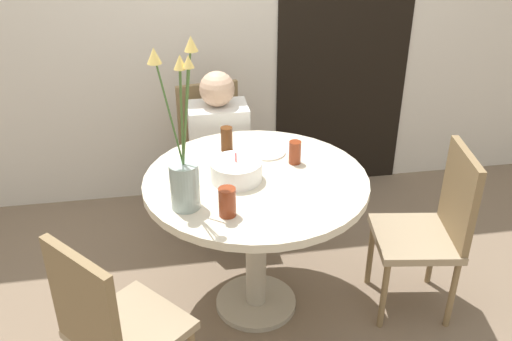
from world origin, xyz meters
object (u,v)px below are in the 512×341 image
birthday_cake (236,170)px  drink_glass_2 (227,202)px  person_guest (220,162)px  chair_right_flank (112,325)px  drink_glass_0 (227,139)px  side_plate (268,152)px  drink_glass_1 (295,152)px  chair_left_flank (213,149)px  chair_far_back (433,224)px  flower_vase (183,164)px

birthday_cake → drink_glass_2: bearing=-104.5°
birthday_cake → person_guest: 0.78m
chair_right_flank → drink_glass_2: drink_glass_2 is taller
drink_glass_2 → person_guest: person_guest is taller
drink_glass_0 → drink_glass_2: same height
chair_right_flank → side_plate: bearing=-84.0°
birthday_cake → person_guest: (-0.01, 0.71, -0.33)m
drink_glass_1 → chair_left_flank: bearing=114.2°
side_plate → chair_far_back: bearing=-25.8°
chair_far_back → drink_glass_2: drink_glass_2 is taller
chair_far_back → flower_vase: (-1.21, -0.07, 0.48)m
person_guest → chair_far_back: bearing=-40.9°
chair_right_flank → drink_glass_0: size_ratio=7.09×
chair_left_flank → drink_glass_0: size_ratio=7.09×
person_guest → chair_right_flank: bearing=-113.6°
drink_glass_0 → person_guest: size_ratio=0.12×
chair_far_back → flower_vase: size_ratio=1.24×
chair_far_back → drink_glass_1: size_ratio=7.82×
drink_glass_0 → drink_glass_2: size_ratio=0.99×
chair_left_flank → side_plate: (0.23, -0.63, 0.28)m
side_plate → person_guest: 0.59m
birthday_cake → drink_glass_0: (-0.01, 0.31, 0.02)m
flower_vase → chair_far_back: bearing=3.4°
chair_right_flank → drink_glass_0: (0.56, 0.89, 0.33)m
side_plate → person_guest: bearing=113.4°
side_plate → drink_glass_1: 0.18m
chair_left_flank → chair_right_flank: 1.54m
flower_vase → side_plate: size_ratio=3.99×
birthday_cake → chair_far_back: bearing=-8.0°
drink_glass_1 → person_guest: size_ratio=0.11×
drink_glass_1 → drink_glass_2: bearing=-133.1°
birthday_cake → person_guest: person_guest is taller
chair_right_flank → person_guest: size_ratio=0.85×
chair_right_flank → drink_glass_0: drink_glass_0 is taller
flower_vase → drink_glass_1: 0.66m
birthday_cake → drink_glass_1: 0.33m
drink_glass_0 → birthday_cake: bearing=-88.8°
side_plate → drink_glass_0: 0.22m
flower_vase → person_guest: size_ratio=0.69×
side_plate → drink_glass_2: size_ratio=1.43×
flower_vase → side_plate: bearing=45.4°
drink_glass_0 → drink_glass_1: bearing=-31.6°
chair_left_flank → birthday_cake: bearing=-96.1°
side_plate → drink_glass_1: bearing=-48.0°
drink_glass_0 → drink_glass_2: 0.60m
flower_vase → drink_glass_2: flower_vase is taller
drink_glass_0 → person_guest: bearing=90.4°
side_plate → drink_glass_1: size_ratio=1.58×
flower_vase → drink_glass_1: size_ratio=6.32×
chair_far_back → birthday_cake: bearing=-89.5°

